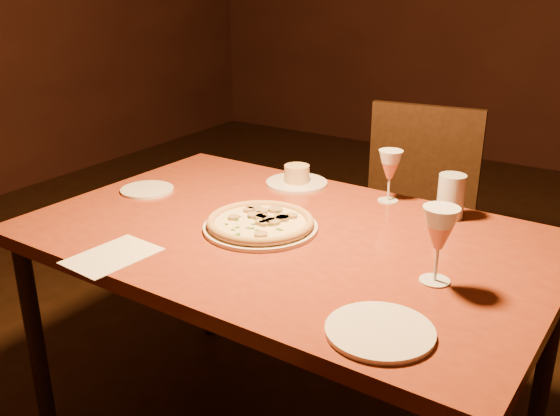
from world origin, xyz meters
The scene contains 10 objects.
dining_table centered at (-0.02, -0.19, 0.71)m, with size 1.48×0.97×0.78m.
chair_far centered at (0.01, 0.73, 0.54)m, with size 0.52×0.52×0.95m.
pizza_plate centered at (-0.09, -0.22, 0.80)m, with size 0.33×0.33×0.04m.
ramekin_saucer centered at (-0.21, 0.17, 0.80)m, with size 0.21×0.21×0.07m.
wine_glass_far centered at (0.12, 0.19, 0.86)m, with size 0.08×0.08×0.17m, color #CC7355, non-canonical shape.
wine_glass_right centered at (0.44, -0.26, 0.87)m, with size 0.09×0.09×0.19m, color #CC7355, non-canonical shape.
water_tumbler centered at (0.33, 0.16, 0.85)m, with size 0.08×0.08×0.13m, color #ABB4BB.
side_plate_left centered at (-0.59, -0.16, 0.78)m, with size 0.17×0.17×0.01m, color silver.
side_plate_near centered at (0.42, -0.53, 0.79)m, with size 0.22×0.22×0.01m, color silver.
menu_card centered at (-0.31, -0.57, 0.78)m, with size 0.15×0.23×0.00m, color beige.
Camera 1 is at (0.84, -1.56, 1.47)m, focal length 40.00 mm.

